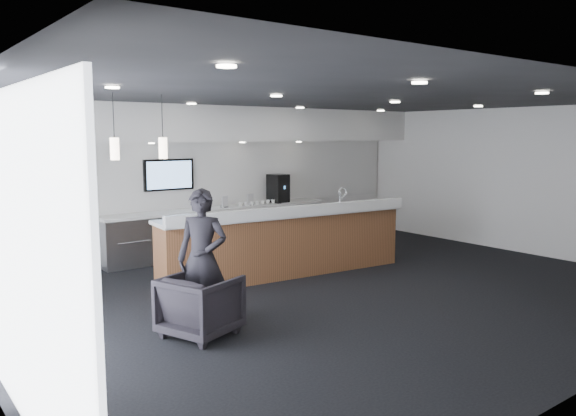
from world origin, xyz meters
TOP-DOWN VIEW (x-y plane):
  - ground at (0.00, 0.00)m, footprint 10.00×10.00m
  - ceiling at (0.00, 0.00)m, footprint 10.00×8.00m
  - back_wall at (0.00, 4.00)m, footprint 10.00×0.02m
  - right_wall at (5.00, 0.00)m, footprint 0.02×8.00m
  - soffit_bulkhead at (0.00, 3.55)m, footprint 10.00×0.90m
  - alcove_panel at (0.00, 3.97)m, footprint 9.80×0.06m
  - back_credenza at (-0.00, 3.64)m, footprint 5.06×0.66m
  - wall_tv at (-1.00, 3.91)m, footprint 1.05×0.08m
  - pendant_left at (-2.40, 0.80)m, footprint 0.12×0.12m
  - pendant_right at (-3.10, 0.80)m, footprint 0.12×0.12m
  - ceiling_can_lights at (0.00, 0.00)m, footprint 7.00×5.00m
  - service_counter at (-0.07, 1.29)m, footprint 4.65×1.21m
  - coffee_machine at (1.47, 3.61)m, footprint 0.39×0.50m
  - info_sign_left at (0.08, 3.58)m, footprint 0.17×0.07m
  - info_sign_right at (0.68, 3.53)m, footprint 0.18×0.07m
  - armchair at (-2.68, -0.45)m, footprint 1.06×1.05m
  - lounge_guest at (-2.51, -0.20)m, footprint 0.75×0.77m
  - cup_0 at (1.28, 3.53)m, footprint 0.09×0.09m
  - cup_1 at (1.14, 3.53)m, footprint 0.13×0.13m
  - cup_2 at (1.00, 3.53)m, footprint 0.11×0.11m
  - cup_3 at (0.86, 3.53)m, footprint 0.12×0.12m
  - cup_4 at (0.72, 3.53)m, footprint 0.12×0.12m
  - cup_5 at (0.58, 3.53)m, footprint 0.10×0.10m
  - cup_6 at (0.44, 3.53)m, footprint 0.13×0.13m

SIDE VIEW (x-z plane):
  - ground at x=0.00m, z-range 0.00..0.00m
  - armchair at x=-2.68m, z-range 0.00..0.76m
  - back_credenza at x=0.00m, z-range 0.00..0.95m
  - service_counter at x=-0.07m, z-range -0.16..1.32m
  - lounge_guest at x=-2.51m, z-range 0.00..1.77m
  - cup_0 at x=1.28m, z-range 0.95..1.03m
  - cup_1 at x=1.14m, z-range 0.95..1.03m
  - cup_2 at x=1.00m, z-range 0.95..1.03m
  - cup_3 at x=0.86m, z-range 0.95..1.03m
  - cup_4 at x=0.72m, z-range 0.95..1.03m
  - cup_5 at x=0.58m, z-range 0.95..1.03m
  - cup_6 at x=0.44m, z-range 0.95..1.03m
  - info_sign_left at x=0.08m, z-range 0.95..1.18m
  - info_sign_right at x=0.68m, z-range 0.95..1.19m
  - coffee_machine at x=1.47m, z-range 0.95..1.57m
  - back_wall at x=0.00m, z-range 0.00..3.00m
  - right_wall at x=5.00m, z-range 0.00..3.00m
  - alcove_panel at x=0.00m, z-range 0.90..2.30m
  - wall_tv at x=-1.00m, z-range 1.34..1.96m
  - pendant_left at x=-2.40m, z-range 2.10..2.40m
  - pendant_right at x=-3.10m, z-range 2.10..2.40m
  - soffit_bulkhead at x=0.00m, z-range 2.30..3.00m
  - ceiling_can_lights at x=0.00m, z-range 2.96..2.98m
  - ceiling at x=0.00m, z-range 2.99..3.01m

